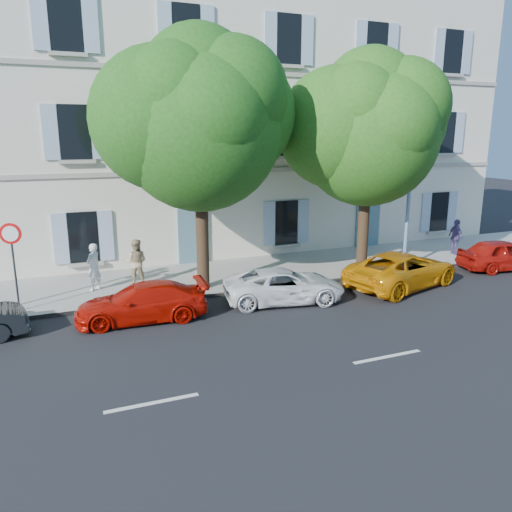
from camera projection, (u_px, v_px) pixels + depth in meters
name	position (u px, v px, depth m)	size (l,w,h in m)	color
ground	(313.00, 308.00, 16.34)	(90.00, 90.00, 0.00)	black
sidewalk	(260.00, 272.00, 20.32)	(36.00, 4.50, 0.15)	#A09E96
kerb	(283.00, 286.00, 18.37)	(36.00, 0.16, 0.16)	#9E998E
building	(215.00, 124.00, 24.08)	(28.00, 7.00, 12.00)	silver
car_red_coupe	(142.00, 302.00, 15.12)	(1.60, 3.94, 1.14)	#B20F05
car_white_coupe	(284.00, 286.00, 16.80)	(1.88, 4.08, 1.13)	white
car_yellow_supercar	(402.00, 270.00, 18.43)	(2.18, 4.74, 1.32)	orange
car_red_hatchback	(504.00, 255.00, 20.76)	(1.53, 3.80, 1.29)	#A8110A
tree_left	(200.00, 129.00, 16.67)	(5.56, 5.56, 8.62)	#3A2819
tree_right	(368.00, 136.00, 19.04)	(5.36, 5.36, 8.26)	#3A2819
road_sign	(12.00, 248.00, 15.11)	(0.64, 0.20, 2.79)	#383A3D
street_lamp	(414.00, 165.00, 19.58)	(0.39, 1.59, 7.42)	#7293BF
pedestrian_a	(94.00, 267.00, 17.54)	(0.61, 0.40, 1.68)	silver
pedestrian_b	(136.00, 262.00, 18.12)	(0.83, 0.65, 1.71)	tan
pedestrian_c	(456.00, 237.00, 22.75)	(0.95, 0.40, 1.63)	#5C4B89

